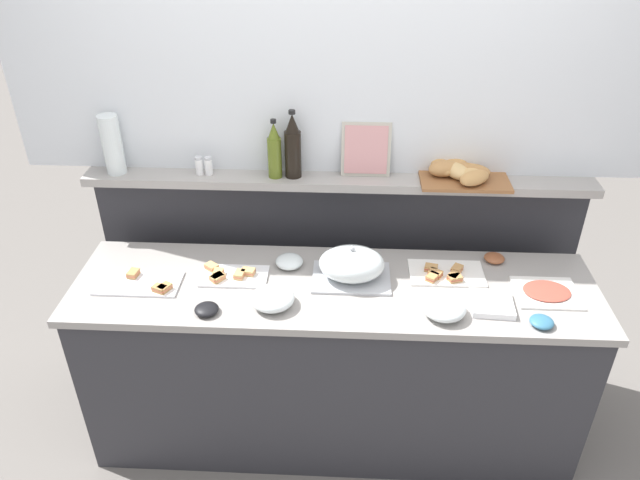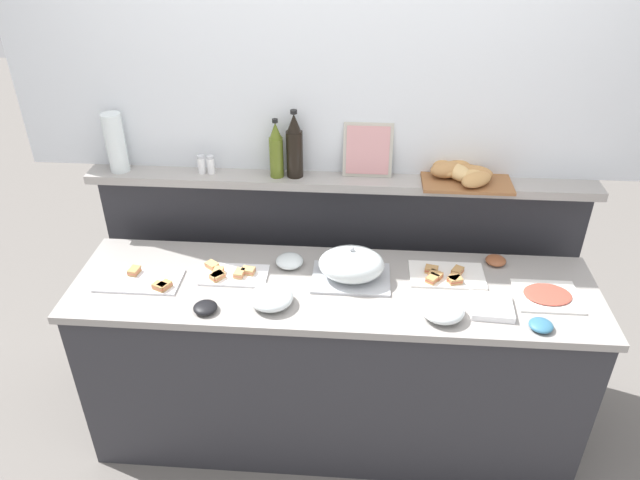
{
  "view_description": "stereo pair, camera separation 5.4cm",
  "coord_description": "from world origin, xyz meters",
  "views": [
    {
      "loc": [
        0.04,
        -2.1,
        2.46
      ],
      "look_at": [
        -0.07,
        0.1,
        1.08
      ],
      "focal_mm": 33.81,
      "sensor_mm": 36.0,
      "label": 1
    },
    {
      "loc": [
        0.1,
        -2.1,
        2.46
      ],
      "look_at": [
        -0.07,
        0.1,
        1.08
      ],
      "focal_mm": 33.81,
      "sensor_mm": 36.0,
      "label": 2
    }
  ],
  "objects": [
    {
      "name": "cold_cuts_platter",
      "position": [
        0.9,
        -0.02,
        0.93
      ],
      "size": [
        0.26,
        0.22,
        0.02
      ],
      "color": "white",
      "rests_on": "buffet_counter"
    },
    {
      "name": "condiment_bowl_cream",
      "position": [
        0.72,
        0.22,
        0.93
      ],
      "size": [
        0.09,
        0.09,
        0.03
      ],
      "primitive_type": "ellipsoid",
      "color": "brown",
      "rests_on": "buffet_counter"
    },
    {
      "name": "olive_oil_bottle",
      "position": [
        -0.29,
        0.4,
        1.36
      ],
      "size": [
        0.06,
        0.06,
        0.28
      ],
      "color": "#56661E",
      "rests_on": "back_ledge_unit"
    },
    {
      "name": "napkin_stack",
      "position": [
        0.65,
        -0.12,
        0.93
      ],
      "size": [
        0.18,
        0.18,
        0.03
      ],
      "primitive_type": "cube",
      "rotation": [
        0.0,
        0.0,
        -0.06
      ],
      "color": "white",
      "rests_on": "buffet_counter"
    },
    {
      "name": "condiment_bowl_red",
      "position": [
        -0.51,
        -0.21,
        0.93
      ],
      "size": [
        0.1,
        0.1,
        0.03
      ],
      "primitive_type": "ellipsoid",
      "color": "black",
      "rests_on": "buffet_counter"
    },
    {
      "name": "sandwich_platter_front",
      "position": [
        -0.83,
        -0.04,
        0.92
      ],
      "size": [
        0.36,
        0.19,
        0.04
      ],
      "color": "silver",
      "rests_on": "buffet_counter"
    },
    {
      "name": "ground_plane",
      "position": [
        0.0,
        0.6,
        0.0
      ],
      "size": [
        12.0,
        12.0,
        0.0
      ],
      "primitive_type": "plane",
      "color": "slate"
    },
    {
      "name": "sandwich_platter_side",
      "position": [
        -0.46,
        0.04,
        0.93
      ],
      "size": [
        0.29,
        0.17,
        0.04
      ],
      "color": "white",
      "rests_on": "buffet_counter"
    },
    {
      "name": "glass_bowl_extra",
      "position": [
        -0.25,
        -0.15,
        0.95
      ],
      "size": [
        0.18,
        0.18,
        0.07
      ],
      "color": "silver",
      "rests_on": "buffet_counter"
    },
    {
      "name": "water_carafe",
      "position": [
        -1.03,
        0.4,
        1.38
      ],
      "size": [
        0.09,
        0.09,
        0.28
      ],
      "primitive_type": "cylinder",
      "color": "silver",
      "rests_on": "back_ledge_unit"
    },
    {
      "name": "back_ledge_unit",
      "position": [
        0.0,
        0.48,
        0.65
      ],
      "size": [
        2.36,
        0.22,
        1.24
      ],
      "color": "#2D2D33",
      "rests_on": "ground_plane"
    },
    {
      "name": "pepper_shaker",
      "position": [
        -0.6,
        0.4,
        1.28
      ],
      "size": [
        0.03,
        0.03,
        0.09
      ],
      "color": "white",
      "rests_on": "back_ledge_unit"
    },
    {
      "name": "serving_cloche",
      "position": [
        0.07,
        0.05,
        0.99
      ],
      "size": [
        0.34,
        0.24,
        0.17
      ],
      "color": "#B7BABF",
      "rests_on": "buffet_counter"
    },
    {
      "name": "framed_picture",
      "position": [
        0.12,
        0.44,
        1.36
      ],
      "size": [
        0.22,
        0.06,
        0.25
      ],
      "color": "#B2AD9E",
      "rests_on": "back_ledge_unit"
    },
    {
      "name": "glass_bowl_small",
      "position": [
        0.44,
        -0.18,
        0.95
      ],
      "size": [
        0.18,
        0.18,
        0.07
      ],
      "color": "silver",
      "rests_on": "buffet_counter"
    },
    {
      "name": "glass_bowl_medium",
      "position": [
        -0.21,
        0.14,
        0.94
      ],
      "size": [
        0.12,
        0.12,
        0.05
      ],
      "color": "silver",
      "rests_on": "buffet_counter"
    },
    {
      "name": "condiment_bowl_teal",
      "position": [
        0.82,
        -0.22,
        0.93
      ],
      "size": [
        0.09,
        0.09,
        0.03
      ],
      "primitive_type": "ellipsoid",
      "color": "teal",
      "rests_on": "buffet_counter"
    },
    {
      "name": "salt_shaker",
      "position": [
        -0.64,
        0.4,
        1.28
      ],
      "size": [
        0.03,
        0.03,
        0.09
      ],
      "color": "white",
      "rests_on": "back_ledge_unit"
    },
    {
      "name": "wine_bottle_dark",
      "position": [
        -0.21,
        0.4,
        1.38
      ],
      "size": [
        0.08,
        0.08,
        0.32
      ],
      "color": "black",
      "rests_on": "back_ledge_unit"
    },
    {
      "name": "bread_basket",
      "position": [
        0.55,
        0.41,
        1.28
      ],
      "size": [
        0.4,
        0.32,
        0.08
      ],
      "color": "brown",
      "rests_on": "back_ledge_unit"
    },
    {
      "name": "sandwich_platter_rear",
      "position": [
        0.49,
        0.1,
        0.93
      ],
      "size": [
        0.33,
        0.2,
        0.04
      ],
      "color": "white",
      "rests_on": "buffet_counter"
    },
    {
      "name": "buffet_counter",
      "position": [
        0.0,
        0.0,
        0.46
      ],
      "size": [
        2.27,
        0.6,
        0.92
      ],
      "color": "#2D2D33",
      "rests_on": "ground_plane"
    },
    {
      "name": "upper_wall_panel",
      "position": [
        0.0,
        0.5,
        1.92
      ],
      "size": [
        2.96,
        0.08,
        1.36
      ],
      "primitive_type": "cube",
      "color": "silver",
      "rests_on": "back_ledge_unit"
    }
  ]
}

